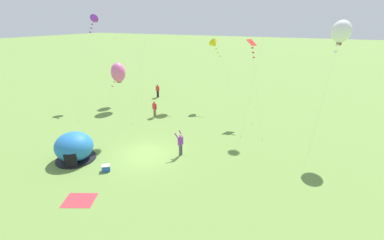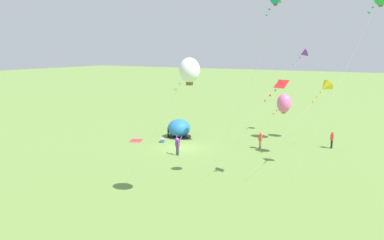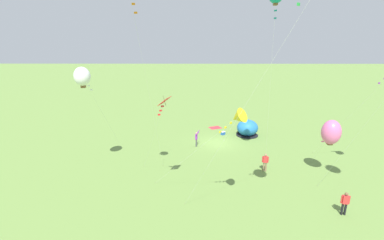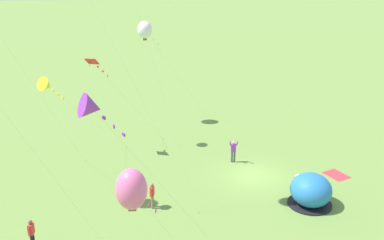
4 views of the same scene
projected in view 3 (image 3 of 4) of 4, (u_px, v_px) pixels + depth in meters
name	position (u px, v px, depth m)	size (l,w,h in m)	color
ground_plane	(217.00, 143.00, 30.85)	(300.00, 300.00, 0.00)	olive
popup_tent	(247.00, 128.00, 33.24)	(2.81, 2.81, 2.10)	#2672BF
picnic_blanket	(215.00, 128.00, 36.68)	(1.70, 1.30, 0.01)	#CC333D
cooler_box	(223.00, 133.00, 33.71)	(0.64, 0.62, 0.44)	#2659B2
person_near_tent	(345.00, 202.00, 17.44)	(0.59, 0.28, 1.72)	black
person_with_toddler	(196.00, 138.00, 29.57)	(0.51, 0.68, 1.89)	#4C4C51
person_watching_sky	(265.00, 162.00, 23.63)	(0.58, 0.30, 1.72)	#8C7251
kite_yellow	(238.00, 117.00, 15.56)	(6.69, 5.16, 7.64)	silver
kite_white	(82.00, 77.00, 21.04)	(1.62, 6.73, 9.59)	silver
kite_pink	(331.00, 132.00, 21.89)	(1.58, 3.62, 5.21)	silver
kite_red	(163.00, 104.00, 17.94)	(3.29, 5.76, 7.89)	silver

